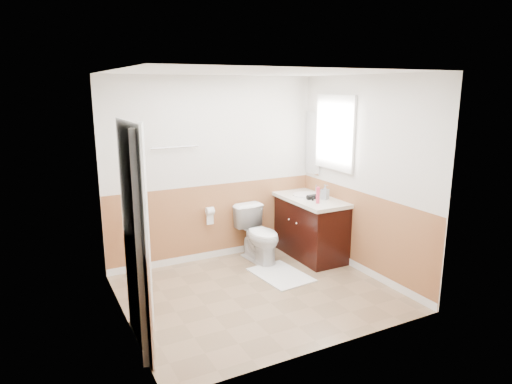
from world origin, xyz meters
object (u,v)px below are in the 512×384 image
soap_dispenser (325,192)px  toilet (259,234)px  bath_mat (281,275)px  lotion_bottle (318,195)px  vanity_cabinet (311,229)px

soap_dispenser → toilet: bearing=160.0°
bath_mat → lotion_bottle: lotion_bottle is taller
toilet → lotion_bottle: bearing=-41.3°
bath_mat → soap_dispenser: (0.85, 0.28, 0.94)m
toilet → bath_mat: 0.69m
bath_mat → toilet: bearing=90.0°
toilet → soap_dispenser: bearing=-25.5°
toilet → vanity_cabinet: 0.75m
vanity_cabinet → toilet: bearing=167.1°
toilet → vanity_cabinet: (0.73, -0.17, 0.02)m
vanity_cabinet → lotion_bottle: (-0.10, -0.29, 0.56)m
bath_mat → vanity_cabinet: vanity_cabinet is taller
vanity_cabinet → bath_mat: bearing=-150.2°
toilet → soap_dispenser: (0.85, -0.31, 0.57)m
bath_mat → soap_dispenser: bearing=18.0°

